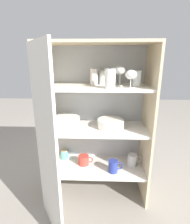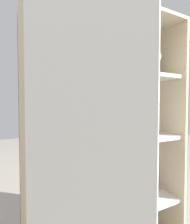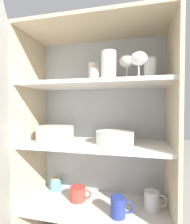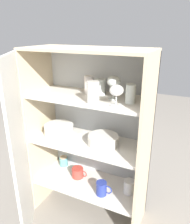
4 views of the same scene
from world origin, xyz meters
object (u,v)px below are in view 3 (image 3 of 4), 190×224
at_px(plate_stack_white, 55,134).
at_px(storage_jar, 56,184).
at_px(coffee_mug_primary, 78,194).
at_px(mixing_bowl_large, 115,137).

bearing_deg(plate_stack_white, storage_jar, 116.25).
relative_size(plate_stack_white, storage_jar, 2.56).
bearing_deg(storage_jar, coffee_mug_primary, -24.78).
bearing_deg(storage_jar, plate_stack_white, -63.75).
height_order(plate_stack_white, storage_jar, plate_stack_white).
relative_size(coffee_mug_primary, storage_jar, 1.51).
distance_m(plate_stack_white, coffee_mug_primary, 0.39).
bearing_deg(mixing_bowl_large, storage_jar, 164.97).
height_order(plate_stack_white, coffee_mug_primary, plate_stack_white).
bearing_deg(mixing_bowl_large, plate_stack_white, -177.66).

